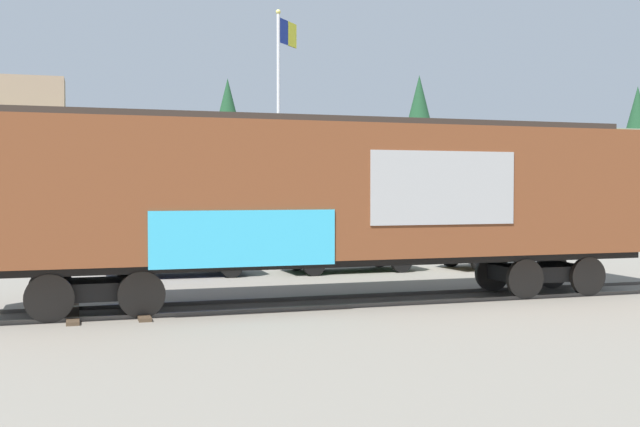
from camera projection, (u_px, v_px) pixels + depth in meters
ground_plane at (348, 303)px, 17.03m from camera, size 260.00×260.00×0.00m
track at (429, 297)px, 17.64m from camera, size 60.01×4.25×0.08m
freight_car at (338, 195)px, 16.89m from camera, size 15.20×3.38×4.12m
flagpole at (282, 100)px, 28.18m from camera, size 1.04×1.23×9.03m
hillside at (162, 173)px, 74.29m from camera, size 159.60×32.53×12.66m
parked_car_blue at (175, 248)px, 22.25m from camera, size 4.31×2.10×1.66m
parked_car_green at (347, 244)px, 23.49m from camera, size 4.22×2.12×1.66m
parked_car_tan at (501, 239)px, 24.70m from camera, size 4.26×2.36×1.83m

